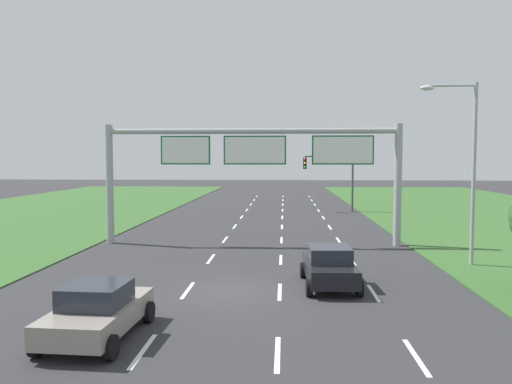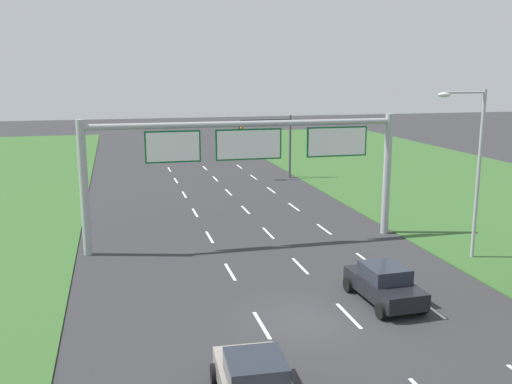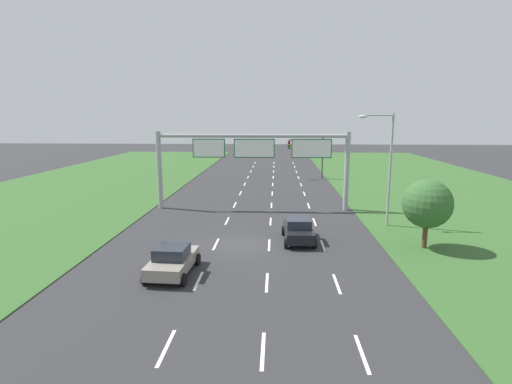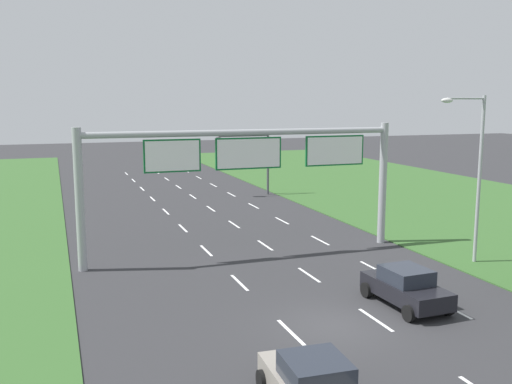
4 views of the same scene
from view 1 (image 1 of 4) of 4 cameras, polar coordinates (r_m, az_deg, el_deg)
name	(u,v)px [view 1 (image 1 of 4)]	position (r m, az deg, el deg)	size (l,w,h in m)	color
ground_plane	(233,291)	(19.25, -2.60, -11.24)	(200.00, 200.00, 0.00)	#2D2D30
lane_dashes_inner_left	(230,232)	(34.06, -2.96, -4.64)	(0.14, 68.40, 0.01)	white
lane_dashes_inner_right	(282,233)	(33.86, 2.96, -4.69)	(0.14, 68.40, 0.01)	white
lane_dashes_slip	(334,233)	(34.02, 8.88, -4.68)	(0.14, 68.40, 0.01)	white
car_near_red	(329,266)	(19.94, 8.36, -8.40)	(2.18, 4.08, 1.58)	black
car_lead_silver	(97,311)	(14.92, -17.67, -12.84)	(2.35, 4.10, 1.55)	gray
sign_gantry	(256,159)	(28.91, -0.01, 3.74)	(17.24, 0.44, 7.00)	#9EA0A5
traffic_light_mast	(332,171)	(47.70, 8.68, 2.39)	(4.76, 0.49, 5.60)	#47494F
street_lamp	(466,157)	(25.01, 22.85, 3.69)	(2.61, 0.32, 8.50)	#9EA0A5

